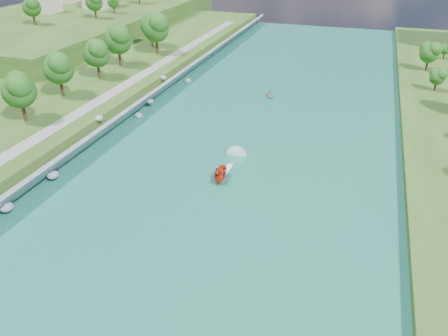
% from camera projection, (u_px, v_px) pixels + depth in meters
% --- Properties ---
extents(ground, '(260.00, 260.00, 0.00)m').
position_uv_depth(ground, '(192.00, 224.00, 59.08)').
color(ground, '#2D5119').
rests_on(ground, ground).
extents(river_water, '(55.00, 240.00, 0.10)m').
position_uv_depth(river_water, '(235.00, 158.00, 75.66)').
color(river_water, '#1B6958').
rests_on(river_water, ground).
extents(berm_west, '(45.00, 240.00, 3.50)m').
position_uv_depth(berm_west, '(0.00, 115.00, 88.55)').
color(berm_west, '#2D5119').
rests_on(berm_west, ground).
extents(ridge_west, '(60.00, 120.00, 9.00)m').
position_uv_depth(ridge_west, '(79.00, 23.00, 158.42)').
color(ridge_west, '#2D5119').
rests_on(ridge_west, ground).
extents(riprap_bank, '(4.55, 236.00, 4.63)m').
position_uv_depth(riprap_bank, '(102.00, 131.00, 81.29)').
color(riprap_bank, slate).
rests_on(riprap_bank, ground).
extents(riverside_path, '(3.00, 200.00, 0.10)m').
position_uv_depth(riverside_path, '(72.00, 117.00, 82.88)').
color(riverside_path, gray).
rests_on(riverside_path, berm_west).
extents(trees_west, '(16.05, 149.48, 13.10)m').
position_uv_depth(trees_west, '(9.00, 91.00, 79.17)').
color(trees_west, '#154512').
rests_on(trees_west, berm_west).
extents(motorboat, '(3.60, 19.16, 2.20)m').
position_uv_depth(motorboat, '(223.00, 172.00, 69.77)').
color(motorboat, red).
rests_on(motorboat, river_water).
extents(raft, '(3.35, 3.87, 1.73)m').
position_uv_depth(raft, '(269.00, 95.00, 102.47)').
color(raft, gray).
rests_on(raft, river_water).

